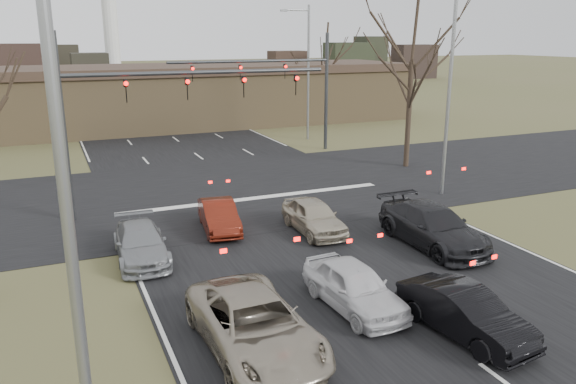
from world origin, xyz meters
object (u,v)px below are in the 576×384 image
mast_arm_near (141,100)px  car_charcoal_sedan (433,226)px  car_grey_ahead (141,243)px  car_white_sedan (354,286)px  streetlight_right_far (306,66)px  car_red_ahead (219,216)px  streetlight_left (79,197)px  car_silver_suv (255,325)px  mast_arm_far (289,79)px  car_silver_ahead (314,216)px  streetlight_right_near (447,83)px  car_black_hatch (465,313)px  building (179,95)px

mast_arm_near → car_charcoal_sedan: size_ratio=2.29×
car_grey_ahead → car_white_sedan: bearing=-48.1°
streetlight_right_far → car_red_ahead: 22.23m
streetlight_left → streetlight_right_far: same height
car_silver_suv → car_grey_ahead: bearing=101.4°
mast_arm_far → car_charcoal_sedan: bearing=-96.6°
car_silver_suv → car_silver_ahead: car_silver_suv is taller
streetlight_left → car_silver_suv: streetlight_left is taller
car_red_ahead → streetlight_right_near: bearing=11.5°
streetlight_left → streetlight_right_near: bearing=38.4°
car_white_sedan → car_red_ahead: 8.39m
streetlight_left → car_charcoal_sedan: (12.82, 8.25, -4.82)m
car_black_hatch → car_charcoal_sedan: bearing=52.3°
streetlight_left → car_white_sedan: 10.22m
car_charcoal_sedan → car_silver_ahead: car_charcoal_sedan is taller
streetlight_right_far → car_silver_suv: bearing=-117.6°
car_black_hatch → car_grey_ahead: size_ratio=0.94×
car_silver_suv → car_grey_ahead: car_silver_suv is taller
streetlight_right_far → car_silver_suv: streetlight_right_far is taller
car_black_hatch → mast_arm_near: bearing=104.4°
streetlight_right_far → car_charcoal_sedan: bearing=-103.2°
mast_arm_far → car_white_sedan: 23.69m
streetlight_right_far → car_silver_suv: size_ratio=1.88×
streetlight_right_near → car_white_sedan: (-10.16, -9.05, -4.90)m
mast_arm_near → streetlight_left: streetlight_left is taller
mast_arm_near → streetlight_right_near: bearing=-12.1°
car_grey_ahead → car_red_ahead: 3.98m
mast_arm_near → car_charcoal_sedan: bearing=-43.5°
streetlight_left → car_grey_ahead: bearing=78.3°
car_silver_suv → car_black_hatch: 5.62m
streetlight_left → streetlight_right_far: 35.92m
car_charcoal_sedan → car_silver_ahead: 4.73m
streetlight_left → streetlight_right_far: (18.14, 31.00, 0.00)m
building → car_silver_ahead: 30.67m
mast_arm_near → car_silver_ahead: mast_arm_near is taller
streetlight_right_near → car_silver_ahead: size_ratio=2.52×
streetlight_right_near → streetlight_right_far: size_ratio=1.00×
streetlight_right_near → car_red_ahead: 12.85m
car_white_sedan → car_charcoal_sedan: (5.34, 3.30, 0.08)m
car_silver_suv → streetlight_right_far: bearing=61.3°
building → mast_arm_far: bearing=-74.4°
building → car_white_sedan: size_ratio=10.47×
car_red_ahead → mast_arm_far: bearing=63.9°
car_white_sedan → streetlight_right_far: bearing=64.8°
streetlight_right_near → car_black_hatch: streetlight_right_near is taller
car_black_hatch → car_charcoal_sedan: 6.77m
car_charcoal_sedan → car_grey_ahead: car_charcoal_sedan is taller
car_white_sedan → car_black_hatch: bearing=-55.8°
car_black_hatch → car_charcoal_sedan: size_ratio=0.76×
car_silver_ahead → car_charcoal_sedan: bearing=-40.7°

